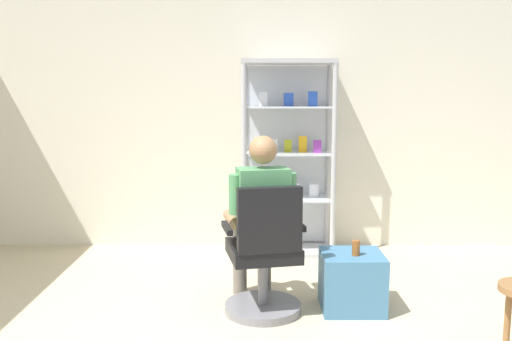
{
  "coord_description": "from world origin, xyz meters",
  "views": [
    {
      "loc": [
        0.09,
        -2.52,
        1.58
      ],
      "look_at": [
        0.07,
        1.51,
        1.0
      ],
      "focal_mm": 37.64,
      "sensor_mm": 36.0,
      "label": 1
    }
  ],
  "objects_px": {
    "tea_glass": "(358,248)",
    "seated_shopkeeper": "(262,213)",
    "display_cabinet_main": "(290,156)",
    "storage_crate": "(354,281)",
    "office_chair": "(267,262)"
  },
  "relations": [
    {
      "from": "storage_crate",
      "to": "display_cabinet_main",
      "type": "bearing_deg",
      "value": 104.75
    },
    {
      "from": "storage_crate",
      "to": "tea_glass",
      "type": "xyz_separation_m",
      "value": [
        0.02,
        -0.04,
        0.27
      ]
    },
    {
      "from": "display_cabinet_main",
      "to": "storage_crate",
      "type": "distance_m",
      "value": 1.72
    },
    {
      "from": "tea_glass",
      "to": "office_chair",
      "type": "bearing_deg",
      "value": -174.5
    },
    {
      "from": "office_chair",
      "to": "tea_glass",
      "type": "xyz_separation_m",
      "value": [
        0.66,
        0.06,
        0.08
      ]
    },
    {
      "from": "seated_shopkeeper",
      "to": "storage_crate",
      "type": "bearing_deg",
      "value": -4.44
    },
    {
      "from": "tea_glass",
      "to": "display_cabinet_main",
      "type": "bearing_deg",
      "value": 104.88
    },
    {
      "from": "display_cabinet_main",
      "to": "seated_shopkeeper",
      "type": "height_order",
      "value": "display_cabinet_main"
    },
    {
      "from": "display_cabinet_main",
      "to": "seated_shopkeeper",
      "type": "distance_m",
      "value": 1.49
    },
    {
      "from": "office_chair",
      "to": "storage_crate",
      "type": "bearing_deg",
      "value": 9.44
    },
    {
      "from": "seated_shopkeeper",
      "to": "storage_crate",
      "type": "relative_size",
      "value": 2.88
    },
    {
      "from": "office_chair",
      "to": "seated_shopkeeper",
      "type": "bearing_deg",
      "value": 101.58
    },
    {
      "from": "display_cabinet_main",
      "to": "tea_glass",
      "type": "distance_m",
      "value": 1.67
    },
    {
      "from": "seated_shopkeeper",
      "to": "storage_crate",
      "type": "distance_m",
      "value": 0.85
    },
    {
      "from": "tea_glass",
      "to": "seated_shopkeeper",
      "type": "bearing_deg",
      "value": 172.09
    }
  ]
}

